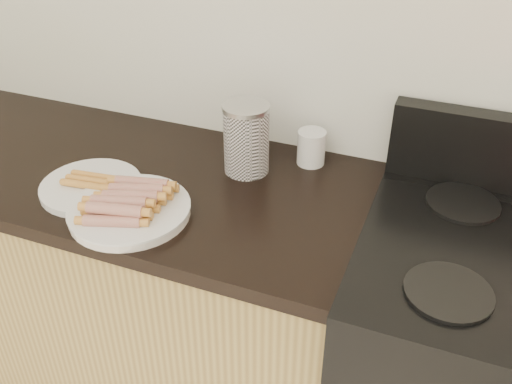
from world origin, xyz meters
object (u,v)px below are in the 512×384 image
at_px(canister, 246,138).
at_px(side_plate, 91,187).
at_px(main_plate, 130,212).
at_px(mug, 311,148).

bearing_deg(canister, side_plate, -144.60).
bearing_deg(side_plate, canister, 35.40).
xyz_separation_m(side_plate, canister, (0.34, 0.24, 0.09)).
relative_size(main_plate, canister, 1.51).
bearing_deg(side_plate, mug, 34.86).
height_order(canister, mug, canister).
bearing_deg(main_plate, side_plate, 158.83).
bearing_deg(side_plate, main_plate, -21.17).
height_order(side_plate, mug, mug).
xyz_separation_m(main_plate, canister, (0.19, 0.30, 0.09)).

